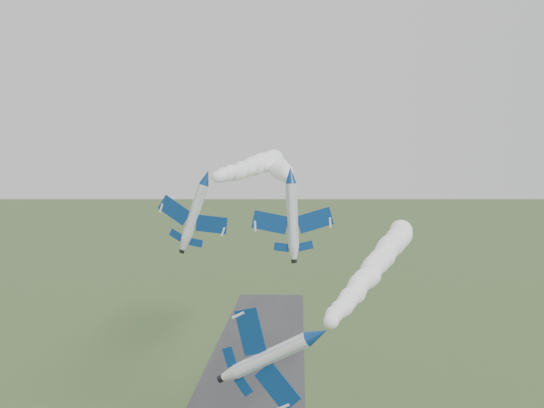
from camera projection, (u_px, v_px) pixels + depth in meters
The scene contains 6 objects.
jet_lead at pixel (317, 335), 63.69m from camera, with size 6.65×13.94×10.30m.
smoke_trail_jet_lead at pixel (377, 264), 99.18m from camera, with size 4.83×67.88×4.83m, color white, non-canonical shape.
jet_pair_left at pixel (206, 177), 88.03m from camera, with size 10.39×12.97×4.28m.
smoke_trail_jet_pair_left at pixel (253, 166), 123.40m from camera, with size 4.79×65.23×4.79m, color white, non-canonical shape.
jet_pair_right at pixel (291, 175), 86.71m from camera, with size 11.70×13.95×3.45m.
smoke_trail_jet_pair_right at pixel (281, 170), 125.80m from camera, with size 5.04×71.02×5.04m, color white, non-canonical shape.
Camera 1 is at (10.92, -70.18, 47.92)m, focal length 40.00 mm.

